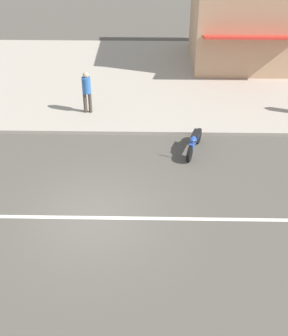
{
  "coord_description": "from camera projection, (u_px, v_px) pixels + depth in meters",
  "views": [
    {
      "loc": [
        1.7,
        -10.39,
        8.9
      ],
      "look_at": [
        1.47,
        1.43,
        0.8
      ],
      "focal_mm": 50.0,
      "sensor_mm": 36.0,
      "label": 1
    }
  ],
  "objects": [
    {
      "name": "kerb_strip",
      "position": [
        116.0,
        79.0,
        21.64
      ],
      "size": [
        68.0,
        10.0,
        0.15
      ],
      "primitive_type": "cube",
      "color": "#ADA393",
      "rests_on": "ground"
    },
    {
      "name": "pedestrian_near_clock",
      "position": [
        87.0,
        89.0,
        18.2
      ],
      "size": [
        0.34,
        0.34,
        1.71
      ],
      "color": "#4C4238",
      "rests_on": "kerb_strip"
    },
    {
      "name": "lane_centre_stripe",
      "position": [
        93.0,
        218.0,
        13.62
      ],
      "size": [
        50.4,
        0.14,
        0.01
      ],
      "primitive_type": "cube",
      "color": "silver",
      "rests_on": "ground"
    },
    {
      "name": "ground_plane",
      "position": [
        93.0,
        218.0,
        13.62
      ],
      "size": [
        160.0,
        160.0,
        0.0
      ],
      "primitive_type": "plane",
      "color": "#544F47"
    },
    {
      "name": "shopfront_corner_warung",
      "position": [
        245.0,
        11.0,
        21.98
      ],
      "size": [
        4.83,
        5.37,
        4.82
      ],
      "color": "tan",
      "rests_on": "kerb_strip"
    },
    {
      "name": "motorcycle_2",
      "position": [
        194.0,
        141.0,
        16.36
      ],
      "size": [
        0.8,
        1.79,
        0.8
      ],
      "color": "black",
      "rests_on": "ground"
    }
  ]
}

